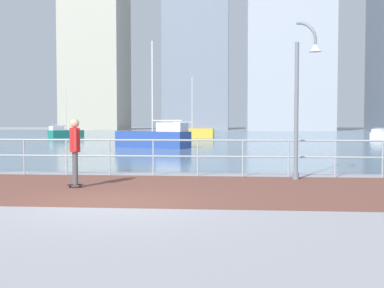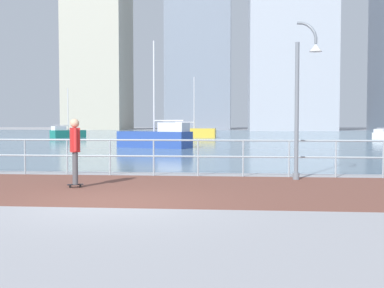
{
  "view_description": "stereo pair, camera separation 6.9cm",
  "coord_description": "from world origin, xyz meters",
  "px_view_note": "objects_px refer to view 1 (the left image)",
  "views": [
    {
      "loc": [
        2.44,
        -9.46,
        1.68
      ],
      "look_at": [
        1.39,
        3.05,
        1.1
      ],
      "focal_mm": 43.91,
      "sensor_mm": 36.0,
      "label": 1
    },
    {
      "loc": [
        2.51,
        -9.46,
        1.68
      ],
      "look_at": [
        1.39,
        3.05,
        1.1
      ],
      "focal_mm": 43.91,
      "sensor_mm": 36.0,
      "label": 2
    }
  ],
  "objects_px": {
    "sailboat_red": "(65,133)",
    "skateboarder": "(75,146)",
    "sailboat_blue": "(155,138)",
    "sailboat_white": "(191,132)",
    "lamppost": "(303,93)"
  },
  "relations": [
    {
      "from": "sailboat_red",
      "to": "skateboarder",
      "type": "bearing_deg",
      "value": -69.69
    },
    {
      "from": "sailboat_blue",
      "to": "sailboat_white",
      "type": "bearing_deg",
      "value": 88.46
    },
    {
      "from": "lamppost",
      "to": "sailboat_blue",
      "type": "relative_size",
      "value": 0.65
    },
    {
      "from": "lamppost",
      "to": "sailboat_red",
      "type": "xyz_separation_m",
      "value": [
        -20.18,
        36.03,
        -2.02
      ]
    },
    {
      "from": "sailboat_blue",
      "to": "sailboat_red",
      "type": "distance_m",
      "value": 23.15
    },
    {
      "from": "sailboat_white",
      "to": "skateboarder",
      "type": "bearing_deg",
      "value": -89.29
    },
    {
      "from": "sailboat_red",
      "to": "lamppost",
      "type": "bearing_deg",
      "value": -60.75
    },
    {
      "from": "lamppost",
      "to": "skateboarder",
      "type": "relative_size",
      "value": 2.59
    },
    {
      "from": "sailboat_blue",
      "to": "sailboat_white",
      "type": "distance_m",
      "value": 20.89
    },
    {
      "from": "lamppost",
      "to": "sailboat_red",
      "type": "distance_m",
      "value": 41.35
    },
    {
      "from": "sailboat_blue",
      "to": "sailboat_white",
      "type": "height_order",
      "value": "sailboat_blue"
    },
    {
      "from": "lamppost",
      "to": "sailboat_blue",
      "type": "xyz_separation_m",
      "value": [
        -7.1,
        16.93,
        -1.87
      ]
    },
    {
      "from": "skateboarder",
      "to": "sailboat_red",
      "type": "height_order",
      "value": "sailboat_red"
    },
    {
      "from": "lamppost",
      "to": "sailboat_blue",
      "type": "height_order",
      "value": "sailboat_blue"
    },
    {
      "from": "sailboat_red",
      "to": "sailboat_white",
      "type": "xyz_separation_m",
      "value": [
        13.64,
        1.78,
        0.12
      ]
    }
  ]
}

